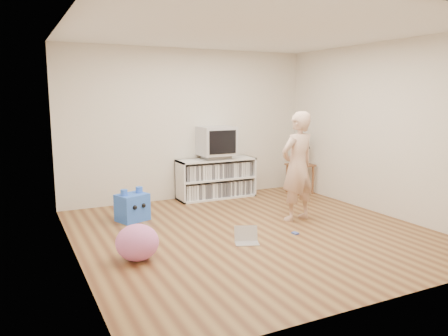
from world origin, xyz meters
TOP-DOWN VIEW (x-y plane):
  - ground at (0.00, 0.00)m, footprint 4.50×4.50m
  - walls at (0.00, 0.00)m, footprint 4.52×4.52m
  - ceiling at (0.00, 0.00)m, footprint 4.50×4.50m
  - media_unit at (0.42, 2.04)m, footprint 1.40×0.45m
  - dvd_deck at (0.42, 2.02)m, footprint 0.45×0.35m
  - crt_tv at (0.42, 2.02)m, footprint 0.60×0.53m
  - side_table at (1.97, 1.65)m, footprint 0.42×0.42m
  - table_lamp at (1.97, 1.65)m, footprint 0.34×0.34m
  - person at (0.86, 0.21)m, footprint 0.63×0.47m
  - laptop at (-0.28, -0.34)m, footprint 0.35×0.32m
  - playing_cards at (0.46, -0.33)m, footprint 0.07×0.10m
  - plush_blue at (-1.30, 1.24)m, footprint 0.51×0.46m
  - plush_pink at (-1.65, -0.31)m, footprint 0.63×0.63m

SIDE VIEW (x-z plane):
  - ground at x=0.00m, z-range 0.00..0.00m
  - playing_cards at x=0.46m, z-range 0.00..0.02m
  - laptop at x=-0.28m, z-range -0.05..0.15m
  - plush_pink at x=-1.65m, z-range 0.00..0.41m
  - plush_blue at x=-1.30m, z-range -0.04..0.45m
  - media_unit at x=0.42m, z-range 0.00..0.70m
  - side_table at x=1.97m, z-range 0.14..0.69m
  - dvd_deck at x=0.42m, z-range 0.70..0.77m
  - person at x=0.86m, z-range 0.00..1.59m
  - table_lamp at x=1.97m, z-range 0.68..1.20m
  - crt_tv at x=0.42m, z-range 0.77..1.27m
  - walls at x=0.00m, z-range 0.00..2.60m
  - ceiling at x=0.00m, z-range 2.60..2.60m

